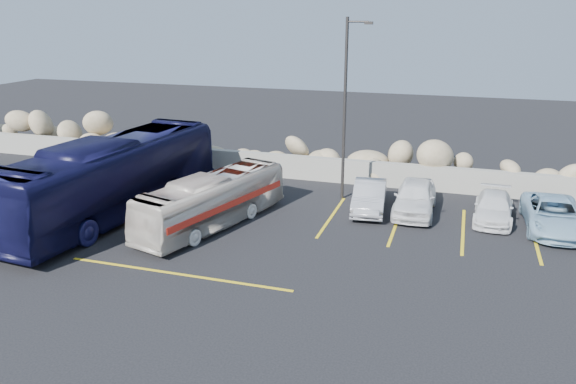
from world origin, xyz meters
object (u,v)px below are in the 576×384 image
(lamppost, at_px, (346,105))
(vintage_bus, at_px, (213,201))
(car_b, at_px, (369,196))
(car_c, at_px, (494,208))
(car_d, at_px, (554,215))
(tour_coach, at_px, (113,177))
(car_a, at_px, (415,197))

(lamppost, bearing_deg, vintage_bus, -131.02)
(vintage_bus, xyz_separation_m, car_b, (5.66, 3.68, -0.42))
(car_c, relative_size, car_d, 0.81)
(lamppost, bearing_deg, tour_coach, -150.35)
(lamppost, height_order, vintage_bus, lamppost)
(lamppost, bearing_deg, car_a, -16.76)
(tour_coach, xyz_separation_m, car_c, (15.21, 4.09, -1.11))
(lamppost, height_order, tour_coach, lamppost)
(car_b, distance_m, car_c, 5.08)
(car_a, xyz_separation_m, car_b, (-1.90, -0.23, -0.08))
(car_a, bearing_deg, car_b, -173.55)
(tour_coach, xyz_separation_m, car_a, (12.03, 3.98, -0.94))
(lamppost, xyz_separation_m, car_d, (8.67, -1.34, -3.66))
(car_a, height_order, car_d, car_a)
(lamppost, height_order, car_b, lamppost)
(vintage_bus, relative_size, car_c, 2.05)
(tour_coach, distance_m, car_d, 17.81)
(tour_coach, relative_size, car_c, 3.21)
(tour_coach, bearing_deg, car_c, 20.20)
(tour_coach, distance_m, car_a, 12.71)
(car_d, bearing_deg, car_a, 174.72)
(car_b, height_order, car_c, car_b)
(car_d, bearing_deg, car_c, 166.55)
(vintage_bus, distance_m, car_d, 13.41)
(lamppost, distance_m, vintage_bus, 7.26)
(car_a, distance_m, car_b, 1.91)
(vintage_bus, distance_m, tour_coach, 4.52)
(car_b, bearing_deg, car_c, -2.11)
(vintage_bus, bearing_deg, car_b, 49.02)
(vintage_bus, bearing_deg, car_c, 36.55)
(car_a, xyz_separation_m, car_d, (5.37, -0.35, -0.07))
(car_b, relative_size, car_c, 1.04)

